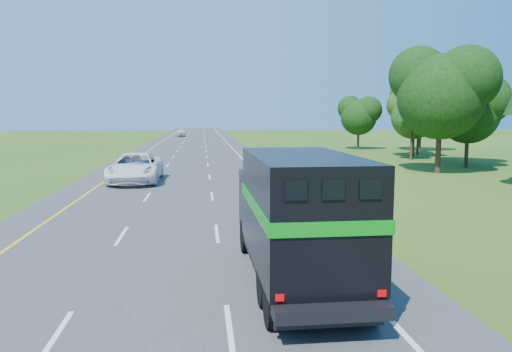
% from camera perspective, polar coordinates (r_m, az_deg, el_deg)
% --- Properties ---
extents(road, '(15.00, 260.00, 0.04)m').
position_cam_1_polar(road, '(49.45, -7.69, 1.58)').
color(road, '#38383A').
rests_on(road, ground).
extents(lane_markings, '(11.15, 260.00, 0.01)m').
position_cam_1_polar(lane_markings, '(49.45, -7.69, 1.61)').
color(lane_markings, yellow).
rests_on(lane_markings, road).
extents(horse_truck, '(2.66, 8.18, 3.61)m').
position_cam_1_polar(horse_truck, '(13.68, 4.69, -4.38)').
color(horse_truck, black).
rests_on(horse_truck, road).
extents(white_suv, '(3.33, 7.17, 1.99)m').
position_cam_1_polar(white_suv, '(35.34, -13.60, 0.93)').
color(white_suv, white).
rests_on(white_suv, road).
extents(far_car, '(2.17, 4.80, 1.60)m').
position_cam_1_polar(far_car, '(107.24, -8.56, 4.92)').
color(far_car, '#B5B4BB').
rests_on(far_car, road).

